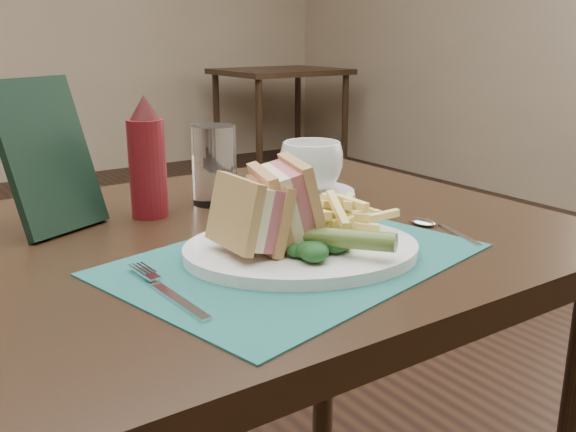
{
  "coord_description": "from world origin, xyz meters",
  "views": [
    {
      "loc": [
        -0.46,
        -1.27,
        1.03
      ],
      "look_at": [
        -0.01,
        -0.62,
        0.8
      ],
      "focal_mm": 40.0,
      "sensor_mm": 36.0,
      "label": 1
    }
  ],
  "objects_px": {
    "ketchup_bottle": "(147,157)",
    "check_presenter": "(48,156)",
    "table_bg_right": "(280,118)",
    "sandwich_half_a": "(235,217)",
    "placemat": "(295,259)",
    "saucer": "(311,193)",
    "plate": "(301,250)",
    "coffee_cup": "(312,166)",
    "sandwich_half_b": "(271,203)",
    "drinking_glass": "(214,165)"
  },
  "relations": [
    {
      "from": "ketchup_bottle",
      "to": "check_presenter",
      "type": "height_order",
      "value": "check_presenter"
    },
    {
      "from": "table_bg_right",
      "to": "check_presenter",
      "type": "relative_size",
      "value": 4.06
    },
    {
      "from": "table_bg_right",
      "to": "sandwich_half_a",
      "type": "bearing_deg",
      "value": -124.51
    },
    {
      "from": "placemat",
      "to": "saucer",
      "type": "height_order",
      "value": "saucer"
    },
    {
      "from": "plate",
      "to": "table_bg_right",
      "type": "bearing_deg",
      "value": 80.43
    },
    {
      "from": "coffee_cup",
      "to": "ketchup_bottle",
      "type": "xyz_separation_m",
      "value": [
        -0.28,
        0.04,
        0.04
      ]
    },
    {
      "from": "coffee_cup",
      "to": "check_presenter",
      "type": "bearing_deg",
      "value": 172.77
    },
    {
      "from": "sandwich_half_b",
      "to": "saucer",
      "type": "bearing_deg",
      "value": 61.82
    },
    {
      "from": "sandwich_half_b",
      "to": "check_presenter",
      "type": "xyz_separation_m",
      "value": [
        -0.19,
        0.28,
        0.04
      ]
    },
    {
      "from": "check_presenter",
      "to": "sandwich_half_b",
      "type": "bearing_deg",
      "value": -79.66
    },
    {
      "from": "sandwich_half_a",
      "to": "sandwich_half_b",
      "type": "distance_m",
      "value": 0.06
    },
    {
      "from": "placemat",
      "to": "check_presenter",
      "type": "distance_m",
      "value": 0.39
    },
    {
      "from": "placemat",
      "to": "coffee_cup",
      "type": "distance_m",
      "value": 0.33
    },
    {
      "from": "coffee_cup",
      "to": "sandwich_half_b",
      "type": "bearing_deg",
      "value": -135.6
    },
    {
      "from": "saucer",
      "to": "table_bg_right",
      "type": "bearing_deg",
      "value": 57.01
    },
    {
      "from": "plate",
      "to": "saucer",
      "type": "relative_size",
      "value": 2.0
    },
    {
      "from": "plate",
      "to": "coffee_cup",
      "type": "distance_m",
      "value": 0.32
    },
    {
      "from": "placemat",
      "to": "check_presenter",
      "type": "xyz_separation_m",
      "value": [
        -0.21,
        0.31,
        0.11
      ]
    },
    {
      "from": "saucer",
      "to": "drinking_glass",
      "type": "height_order",
      "value": "drinking_glass"
    },
    {
      "from": "placemat",
      "to": "check_presenter",
      "type": "relative_size",
      "value": 1.99
    },
    {
      "from": "sandwich_half_a",
      "to": "saucer",
      "type": "bearing_deg",
      "value": 38.56
    },
    {
      "from": "sandwich_half_a",
      "to": "drinking_glass",
      "type": "bearing_deg",
      "value": 65.51
    },
    {
      "from": "sandwich_half_a",
      "to": "check_presenter",
      "type": "relative_size",
      "value": 0.42
    },
    {
      "from": "placemat",
      "to": "sandwich_half_b",
      "type": "distance_m",
      "value": 0.08
    },
    {
      "from": "saucer",
      "to": "placemat",
      "type": "bearing_deg",
      "value": -130.0
    },
    {
      "from": "placemat",
      "to": "drinking_glass",
      "type": "height_order",
      "value": "drinking_glass"
    },
    {
      "from": "saucer",
      "to": "ketchup_bottle",
      "type": "height_order",
      "value": "ketchup_bottle"
    },
    {
      "from": "coffee_cup",
      "to": "saucer",
      "type": "bearing_deg",
      "value": 0.0
    },
    {
      "from": "sandwich_half_b",
      "to": "drinking_glass",
      "type": "distance_m",
      "value": 0.28
    },
    {
      "from": "coffee_cup",
      "to": "placemat",
      "type": "bearing_deg",
      "value": -130.0
    },
    {
      "from": "table_bg_right",
      "to": "sandwich_half_a",
      "type": "relative_size",
      "value": 9.61
    },
    {
      "from": "plate",
      "to": "ketchup_bottle",
      "type": "distance_m",
      "value": 0.31
    },
    {
      "from": "table_bg_right",
      "to": "ketchup_bottle",
      "type": "relative_size",
      "value": 4.84
    },
    {
      "from": "sandwich_half_b",
      "to": "coffee_cup",
      "type": "xyz_separation_m",
      "value": [
        0.23,
        0.22,
        -0.02
      ]
    },
    {
      "from": "coffee_cup",
      "to": "drinking_glass",
      "type": "xyz_separation_m",
      "value": [
        -0.16,
        0.05,
        0.01
      ]
    },
    {
      "from": "sandwich_half_a",
      "to": "check_presenter",
      "type": "xyz_separation_m",
      "value": [
        -0.14,
        0.29,
        0.04
      ]
    },
    {
      "from": "ketchup_bottle",
      "to": "sandwich_half_a",
      "type": "bearing_deg",
      "value": -91.18
    },
    {
      "from": "drinking_glass",
      "to": "ketchup_bottle",
      "type": "xyz_separation_m",
      "value": [
        -0.12,
        -0.01,
        0.03
      ]
    },
    {
      "from": "plate",
      "to": "saucer",
      "type": "bearing_deg",
      "value": 75.11
    },
    {
      "from": "ketchup_bottle",
      "to": "saucer",
      "type": "bearing_deg",
      "value": -7.69
    },
    {
      "from": "placemat",
      "to": "saucer",
      "type": "distance_m",
      "value": 0.33
    },
    {
      "from": "sandwich_half_b",
      "to": "ketchup_bottle",
      "type": "relative_size",
      "value": 0.58
    },
    {
      "from": "sandwich_half_a",
      "to": "saucer",
      "type": "distance_m",
      "value": 0.38
    },
    {
      "from": "sandwich_half_b",
      "to": "check_presenter",
      "type": "relative_size",
      "value": 0.48
    },
    {
      "from": "drinking_glass",
      "to": "table_bg_right",
      "type": "bearing_deg",
      "value": 54.65
    },
    {
      "from": "table_bg_right",
      "to": "saucer",
      "type": "xyz_separation_m",
      "value": [
        -2.13,
        -3.28,
        0.38
      ]
    },
    {
      "from": "coffee_cup",
      "to": "sandwich_half_a",
      "type": "bearing_deg",
      "value": -140.66
    },
    {
      "from": "sandwich_half_b",
      "to": "ketchup_bottle",
      "type": "xyz_separation_m",
      "value": [
        -0.05,
        0.26,
        0.02
      ]
    },
    {
      "from": "table_bg_right",
      "to": "saucer",
      "type": "relative_size",
      "value": 6.0
    },
    {
      "from": "sandwich_half_b",
      "to": "saucer",
      "type": "relative_size",
      "value": 0.72
    }
  ]
}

